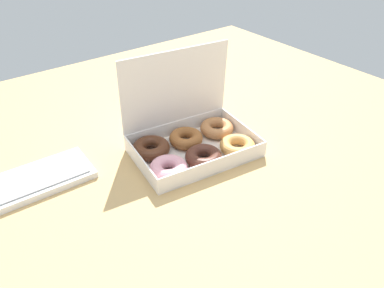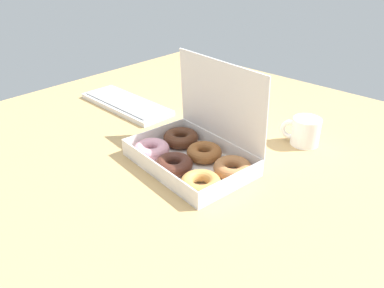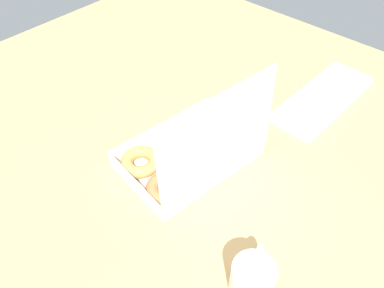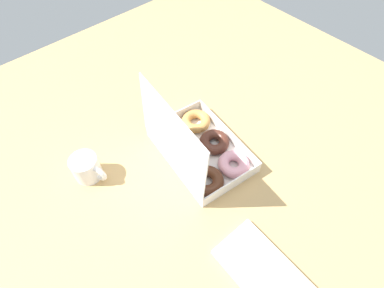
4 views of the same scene
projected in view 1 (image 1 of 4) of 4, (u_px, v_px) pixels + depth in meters
ground_plane at (209, 159)px, 108.73cm from camera, size 180.00×180.00×2.00cm
donut_box at (191, 142)px, 108.11cm from camera, size 36.90×28.22×28.02cm
keyboard at (14, 188)px, 95.06cm from camera, size 39.93×15.62×2.20cm
coffee_mug at (177, 85)px, 137.33cm from camera, size 11.83×8.61×8.56cm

